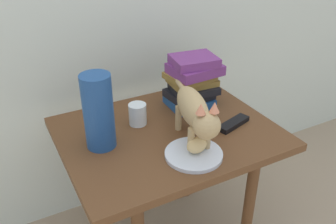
# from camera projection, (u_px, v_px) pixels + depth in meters

# --- Properties ---
(side_table) EXTENTS (0.80, 0.64, 0.61)m
(side_table) POSITION_uv_depth(u_px,v_px,m) (168.00, 148.00, 1.43)
(side_table) COLOR brown
(side_table) RESTS_ON ground
(plate) EXTENTS (0.20, 0.20, 0.01)m
(plate) POSITION_uv_depth(u_px,v_px,m) (194.00, 154.00, 1.24)
(plate) COLOR silver
(plate) RESTS_ON side_table
(bread_roll) EXTENTS (0.10, 0.09, 0.05)m
(bread_roll) POSITION_uv_depth(u_px,v_px,m) (197.00, 145.00, 1.23)
(bread_roll) COLOR #E0BC7A
(bread_roll) RESTS_ON plate
(cat) EXTENTS (0.16, 0.47, 0.23)m
(cat) POSITION_uv_depth(u_px,v_px,m) (195.00, 111.00, 1.24)
(cat) COLOR tan
(cat) RESTS_ON side_table
(book_stack) EXTENTS (0.21, 0.19, 0.22)m
(book_stack) POSITION_uv_depth(u_px,v_px,m) (192.00, 82.00, 1.51)
(book_stack) COLOR #1E4C8C
(book_stack) RESTS_ON side_table
(green_vase) EXTENTS (0.10, 0.10, 0.27)m
(green_vase) POSITION_uv_depth(u_px,v_px,m) (98.00, 112.00, 1.23)
(green_vase) COLOR navy
(green_vase) RESTS_ON side_table
(candle_jar) EXTENTS (0.07, 0.07, 0.08)m
(candle_jar) POSITION_uv_depth(u_px,v_px,m) (138.00, 115.00, 1.41)
(candle_jar) COLOR silver
(candle_jar) RESTS_ON side_table
(tv_remote) EXTENTS (0.16, 0.08, 0.02)m
(tv_remote) POSITION_uv_depth(u_px,v_px,m) (233.00, 123.00, 1.41)
(tv_remote) COLOR black
(tv_remote) RESTS_ON side_table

